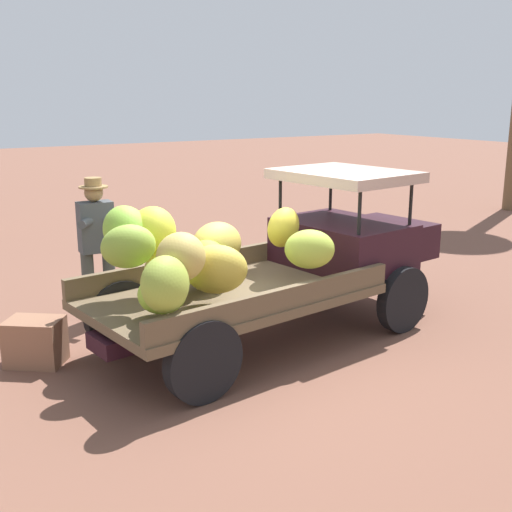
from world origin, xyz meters
TOP-DOWN VIEW (x-y plane):
  - ground_plane at (0.00, 0.00)m, footprint 60.00×60.00m
  - truck at (0.30, -0.05)m, footprint 4.58×2.22m
  - farmer at (-1.17, 1.57)m, footprint 0.53×0.47m
  - wooden_crate at (-2.18, 0.63)m, footprint 0.68×0.65m

SIDE VIEW (x-z plane):
  - ground_plane at x=0.00m, z-range 0.00..0.00m
  - wooden_crate at x=-2.18m, z-range 0.00..0.48m
  - truck at x=0.30m, z-range 0.00..1.83m
  - farmer at x=-1.17m, z-range 0.12..1.88m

